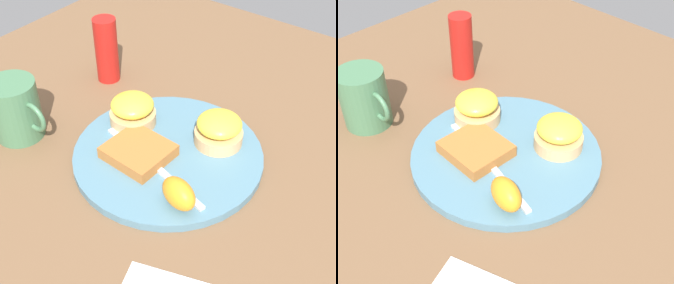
# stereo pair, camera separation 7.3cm
# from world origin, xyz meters

# --- Properties ---
(ground_plane) EXTENTS (1.10, 1.10, 0.00)m
(ground_plane) POSITION_xyz_m (0.00, 0.00, 0.00)
(ground_plane) COLOR brown
(plate) EXTENTS (0.30, 0.30, 0.01)m
(plate) POSITION_xyz_m (0.00, 0.00, 0.01)
(plate) COLOR slate
(plate) RESTS_ON ground_plane
(sandwich_benedict_left) EXTENTS (0.08, 0.08, 0.05)m
(sandwich_benedict_left) POSITION_xyz_m (0.05, 0.07, 0.04)
(sandwich_benedict_left) COLOR tan
(sandwich_benedict_left) RESTS_ON plate
(sandwich_benedict_right) EXTENTS (0.08, 0.08, 0.05)m
(sandwich_benedict_right) POSITION_xyz_m (-0.09, 0.02, 0.04)
(sandwich_benedict_right) COLOR tan
(sandwich_benedict_right) RESTS_ON plate
(hashbrown_patty) EXTENTS (0.10, 0.09, 0.02)m
(hashbrown_patty) POSITION_xyz_m (-0.03, -0.04, 0.02)
(hashbrown_patty) COLOR #A7612B
(hashbrown_patty) RESTS_ON plate
(orange_wedge) EXTENTS (0.07, 0.05, 0.04)m
(orange_wedge) POSITION_xyz_m (0.08, -0.08, 0.04)
(orange_wedge) COLOR orange
(orange_wedge) RESTS_ON plate
(fork) EXTENTS (0.22, 0.08, 0.00)m
(fork) POSITION_xyz_m (-0.01, -0.04, 0.02)
(fork) COLOR silver
(fork) RESTS_ON plate
(cup) EXTENTS (0.11, 0.08, 0.10)m
(cup) POSITION_xyz_m (-0.24, -0.10, 0.05)
(cup) COLOR #42704C
(cup) RESTS_ON ground_plane
(condiment_bottle) EXTENTS (0.04, 0.04, 0.13)m
(condiment_bottle) POSITION_xyz_m (-0.24, 0.12, 0.06)
(condiment_bottle) COLOR #B21914
(condiment_bottle) RESTS_ON ground_plane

